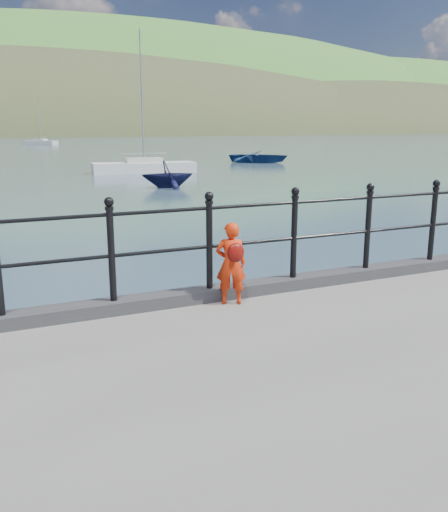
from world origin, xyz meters
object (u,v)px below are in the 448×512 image
railing (162,239)px  sailboat_deep (41,143)px  launch_blue (259,156)px  child (231,263)px  sailboat_near (144,168)px  launch_navy (168,174)px

railing → sailboat_deep: 91.99m
launch_blue → sailboat_deep: (-12.29, 55.29, -0.18)m
child → launch_blue: bearing=-97.1°
child → sailboat_near: (7.69, 30.46, -1.17)m
child → sailboat_near: 31.44m
sailboat_deep → sailboat_near: (0.23, -61.41, -0.00)m
launch_blue → launch_navy: launch_navy is taller
launch_blue → child: bearing=-165.6°
child → launch_blue: size_ratio=0.20×
child → sailboat_deep: sailboat_deep is taller
child → launch_blue: 41.57m
railing → sailboat_deep: bearing=84.9°
railing → launch_navy: bearing=71.4°
launch_blue → sailboat_near: size_ratio=0.54×
railing → child: 0.87m
child → launch_navy: 21.97m
railing → launch_navy: (7.00, 20.79, -1.13)m
launch_navy → launch_blue: bearing=-37.1°
launch_blue → launch_navy: (-13.52, -15.52, 0.17)m
child → launch_blue: child is taller
launch_blue → sailboat_deep: bearing=55.3°
launch_navy → sailboat_deep: sailboat_deep is taller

